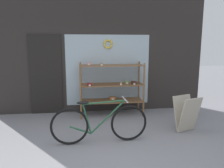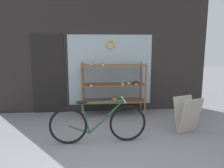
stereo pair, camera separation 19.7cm
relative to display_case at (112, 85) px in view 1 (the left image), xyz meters
name	(u,v)px [view 1 (the left image)]	position (x,y,z in m)	size (l,w,h in m)	color
ground_plane	(116,163)	(-0.26, -2.40, -0.81)	(30.00, 30.00, 0.00)	gray
storefront_facade	(99,52)	(-0.29, 0.42, 0.82)	(5.74, 0.13, 3.34)	#2D2826
display_case	(112,85)	(0.00, 0.00, 0.00)	(1.63, 0.56, 1.39)	brown
bicycle	(99,124)	(-0.45, -1.64, -0.44)	(1.82, 0.46, 0.84)	black
sandwich_board	(187,114)	(1.43, -1.33, -0.43)	(0.59, 0.52, 0.76)	#B2A893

